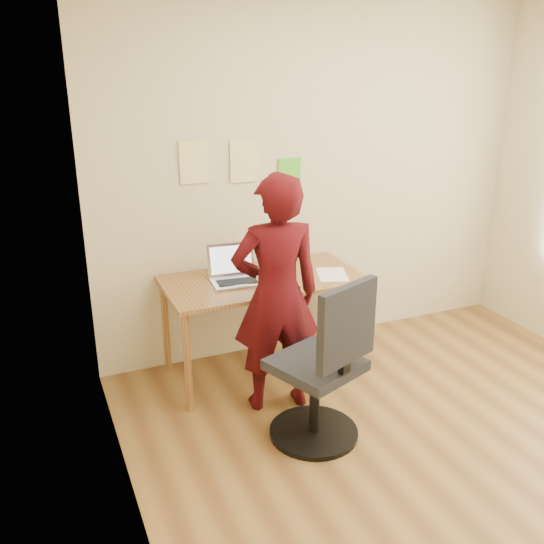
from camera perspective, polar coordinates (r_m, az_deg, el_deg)
name	(u,v)px	position (r m, az deg, el deg)	size (l,w,h in m)	color
room	(472,239)	(3.27, 18.33, 2.94)	(3.58, 3.58, 2.78)	brown
desk	(263,290)	(4.32, -0.86, -1.67)	(1.40, 0.70, 0.74)	#9B6635
laptop	(234,274)	(4.23, -3.56, -0.17)	(0.36, 0.33, 0.24)	#ABABB2
paper_sheet	(332,274)	(4.38, 5.69, -0.21)	(0.20, 0.29, 0.00)	white
phone	(292,285)	(4.15, 1.90, -1.23)	(0.08, 0.14, 0.01)	black
wall_note_left	(194,162)	(4.29, -7.33, 10.24)	(0.21, 0.00, 0.30)	#EFDD8F
wall_note_mid	(244,161)	(4.40, -2.64, 10.38)	(0.21, 0.00, 0.30)	#EFDD8F
wall_note_right	(290,174)	(4.56, 1.66, 9.18)	(0.18, 0.00, 0.24)	#4EBE2A
office_chair	(324,374)	(3.65, 4.92, -9.56)	(0.61, 0.62, 1.06)	black
person	(276,295)	(3.86, 0.39, -2.18)	(0.58, 0.38, 1.59)	#3E080C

